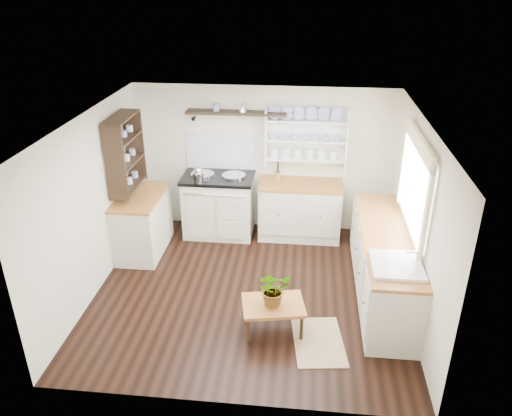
{
  "coord_description": "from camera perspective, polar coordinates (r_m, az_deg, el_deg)",
  "views": [
    {
      "loc": [
        0.65,
        -5.43,
        3.85
      ],
      "look_at": [
        0.06,
        0.25,
        1.1
      ],
      "focal_mm": 35.0,
      "sensor_mm": 36.0,
      "label": 1
    }
  ],
  "objects": [
    {
      "name": "plate_rack",
      "position": [
        7.64,
        5.77,
        8.12
      ],
      "size": [
        1.2,
        0.22,
        0.9
      ],
      "color": "white",
      "rests_on": "wall_back"
    },
    {
      "name": "aga_cooker",
      "position": [
        7.87,
        -4.24,
        0.44
      ],
      "size": [
        1.1,
        0.76,
        1.01
      ],
      "color": "beige",
      "rests_on": "floor"
    },
    {
      "name": "wall_back",
      "position": [
        7.83,
        0.87,
        5.56
      ],
      "size": [
        4.0,
        0.02,
        2.3
      ],
      "primitive_type": "cube",
      "color": "beige",
      "rests_on": "ground"
    },
    {
      "name": "window",
      "position": [
        6.16,
        17.71,
        2.69
      ],
      "size": [
        0.08,
        1.55,
        1.22
      ],
      "color": "white",
      "rests_on": "wall_right"
    },
    {
      "name": "center_table",
      "position": [
        5.85,
        1.99,
        -11.24
      ],
      "size": [
        0.78,
        0.62,
        0.38
      ],
      "rotation": [
        0.0,
        0.0,
        0.19
      ],
      "color": "brown",
      "rests_on": "floor"
    },
    {
      "name": "ceiling",
      "position": [
        5.68,
        -0.83,
        9.89
      ],
      "size": [
        4.0,
        3.8,
        0.01
      ],
      "primitive_type": "cube",
      "color": "white",
      "rests_on": "wall_back"
    },
    {
      "name": "wall_right",
      "position": [
        6.21,
        17.9,
        -1.4
      ],
      "size": [
        0.02,
        3.8,
        2.3
      ],
      "primitive_type": "cube",
      "color": "beige",
      "rests_on": "ground"
    },
    {
      "name": "high_shelf",
      "position": [
        7.53,
        -2.27,
        10.77
      ],
      "size": [
        1.5,
        0.29,
        0.16
      ],
      "color": "black",
      "rests_on": "wall_back"
    },
    {
      "name": "utensil_crock",
      "position": [
        7.68,
        2.43,
        3.67
      ],
      "size": [
        0.1,
        0.1,
        0.12
      ],
      "primitive_type": "cylinder",
      "color": "olive",
      "rests_on": "back_cabinets"
    },
    {
      "name": "back_cabinets",
      "position": [
        7.8,
        5.02,
        -0.14
      ],
      "size": [
        1.27,
        0.63,
        0.9
      ],
      "color": "beige",
      "rests_on": "floor"
    },
    {
      "name": "belfast_sink",
      "position": [
        5.76,
        15.65,
        -7.31
      ],
      "size": [
        0.55,
        0.6,
        0.45
      ],
      "color": "white",
      "rests_on": "right_cabinets"
    },
    {
      "name": "right_cabinets",
      "position": [
        6.57,
        14.37,
        -6.26
      ],
      "size": [
        0.62,
        2.43,
        0.9
      ],
      "color": "beige",
      "rests_on": "floor"
    },
    {
      "name": "kettle",
      "position": [
        7.6,
        -6.61,
        3.86
      ],
      "size": [
        0.18,
        0.18,
        0.22
      ],
      "primitive_type": null,
      "color": "silver",
      "rests_on": "aga_cooker"
    },
    {
      "name": "floor",
      "position": [
        6.68,
        -0.71,
        -9.44
      ],
      "size": [
        4.0,
        3.8,
        0.01
      ],
      "primitive_type": "cube",
      "color": "black",
      "rests_on": "ground"
    },
    {
      "name": "left_cabinets",
      "position": [
        7.55,
        -12.84,
        -1.64
      ],
      "size": [
        0.62,
        1.13,
        0.9
      ],
      "color": "beige",
      "rests_on": "floor"
    },
    {
      "name": "floor_rug",
      "position": [
        5.93,
        7.14,
        -14.92
      ],
      "size": [
        0.66,
        0.91,
        0.02
      ],
      "primitive_type": "cube",
      "rotation": [
        0.0,
        0.0,
        0.13
      ],
      "color": "#815D4B",
      "rests_on": "floor"
    },
    {
      "name": "wall_left",
      "position": [
        6.62,
        -18.24,
        0.27
      ],
      "size": [
        0.02,
        3.8,
        2.3
      ],
      "primitive_type": "cube",
      "color": "beige",
      "rests_on": "ground"
    },
    {
      "name": "left_shelving",
      "position": [
        7.18,
        -14.75,
        6.18
      ],
      "size": [
        0.28,
        0.8,
        1.05
      ],
      "primitive_type": "cube",
      "color": "black",
      "rests_on": "wall_left"
    },
    {
      "name": "potted_plant",
      "position": [
        5.7,
        2.03,
        -9.18
      ],
      "size": [
        0.49,
        0.47,
        0.42
      ],
      "primitive_type": "imported",
      "rotation": [
        0.0,
        0.0,
        0.53
      ],
      "color": "#3F7233",
      "rests_on": "center_table"
    }
  ]
}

